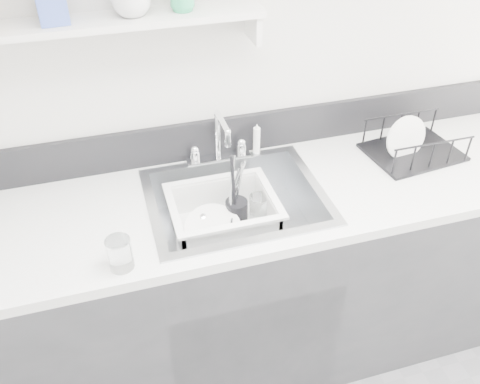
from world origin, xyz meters
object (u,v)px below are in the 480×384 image
object	(u,v)px
sink	(236,216)
dish_rack	(415,140)
wash_tub	(223,216)
counter_run	(237,283)

from	to	relation	value
sink	dish_rack	xyz separation A→B (m)	(0.77, 0.08, 0.15)
dish_rack	sink	bearing A→B (deg)	179.41
sink	wash_tub	distance (m)	0.05
dish_rack	counter_run	bearing A→B (deg)	179.41
counter_run	sink	world-z (taller)	sink
wash_tub	dish_rack	distance (m)	0.84
wash_tub	dish_rack	size ratio (longest dim) A/B	1.09
sink	wash_tub	xyz separation A→B (m)	(-0.05, 0.02, -0.00)
wash_tub	sink	bearing A→B (deg)	-18.60
sink	wash_tub	world-z (taller)	sink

